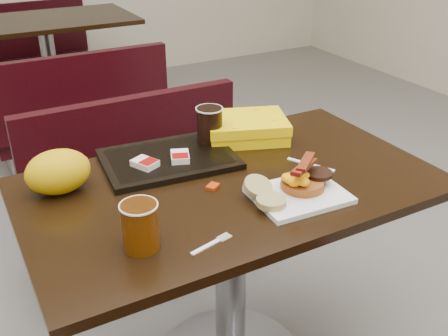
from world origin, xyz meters
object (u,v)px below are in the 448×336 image
hashbrown_sleeve_left (145,163)px  tray (169,159)px  table_far (51,73)px  fork (206,247)px  knife (311,165)px  bench_far_s (78,105)px  pancake_stack (303,183)px  coffee_cup_far (210,125)px  table_near (231,282)px  platter (299,195)px  coffee_cup_near (140,226)px  bench_near_n (151,192)px  hashbrown_sleeve_right (180,157)px  clamshell (246,128)px  bench_far_n (32,52)px  paper_bag (58,172)px

hashbrown_sleeve_left → tray: bearing=-8.2°
table_far → fork: (-0.21, -2.85, 0.38)m
knife → bench_far_s: bearing=159.7°
pancake_stack → coffee_cup_far: bearing=102.3°
table_near → table_far: (0.00, 2.60, 0.00)m
table_far → bench_far_s: table_far is taller
platter → coffee_cup_near: (-0.46, -0.01, 0.05)m
bench_near_n → pancake_stack: 0.96m
hashbrown_sleeve_left → hashbrown_sleeve_right: 0.11m
hashbrown_sleeve_right → clamshell: bearing=36.7°
table_near → bench_far_n: table_near is taller
fork → pancake_stack: bearing=2.5°
bench_far_n → hashbrown_sleeve_left: (-0.20, -3.12, 0.42)m
bench_far_s → knife: bearing=-82.1°
bench_near_n → platter: 0.96m
bench_near_n → paper_bag: bearing=-131.0°
knife → hashbrown_sleeve_right: bearing=-147.1°
fork → hashbrown_sleeve_left: size_ratio=1.63×
bench_far_s → table_far: bearing=90.0°
bench_far_s → bench_near_n: bearing=-90.0°
table_near → bench_far_s: size_ratio=1.20×
hashbrown_sleeve_left → bench_far_s: bearing=57.8°
bench_far_n → hashbrown_sleeve_left: hashbrown_sleeve_left is taller
tray → coffee_cup_far: (0.17, 0.04, 0.07)m
bench_near_n → knife: knife is taller
bench_far_n → platter: platter is taller
table_near → knife: (0.27, -0.03, 0.38)m
platter → hashbrown_sleeve_right: hashbrown_sleeve_right is taller
pancake_stack → coffee_cup_near: coffee_cup_near is taller
coffee_cup_near → tray: 0.46m
tray → hashbrown_sleeve_right: (0.02, -0.04, 0.02)m
pancake_stack → bench_far_s: bearing=94.0°
hashbrown_sleeve_right → clamshell: (0.28, 0.08, 0.01)m
table_near → pancake_stack: pancake_stack is taller
coffee_cup_near → coffee_cup_far: bearing=46.8°
table_near → fork: fork is taller
bench_near_n → platter: bearing=-82.2°
clamshell → coffee_cup_near: bearing=-121.7°
bench_far_s → coffee_cup_far: (0.06, -1.65, 0.47)m
coffee_cup_near → table_far: bearing=82.9°
table_far → bench_far_n: table_far is taller
bench_far_n → paper_bag: size_ratio=5.54×
platter → coffee_cup_far: (-0.06, 0.42, 0.07)m
clamshell → bench_far_n: bearing=113.8°
hashbrown_sleeve_right → bench_far_s: bearing=108.2°
table_near → coffee_cup_far: coffee_cup_far is taller
bench_far_s → coffee_cup_near: size_ratio=8.43×
bench_far_n → pancake_stack: 3.48m
pancake_stack → knife: 0.17m
table_near → paper_bag: 0.65m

